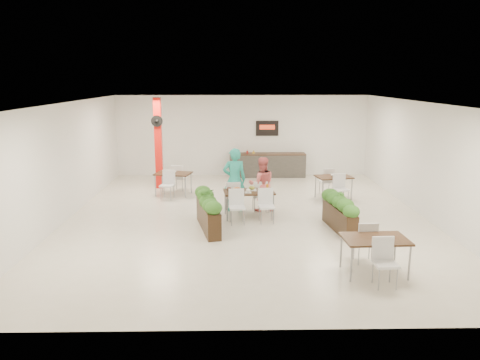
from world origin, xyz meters
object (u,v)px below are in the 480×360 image
Objects in this scene: diner_man at (234,180)px; side_table_a at (173,176)px; red_column at (158,142)px; planter_left at (208,210)px; side_table_b at (334,180)px; main_table at (249,195)px; service_counter at (267,164)px; side_table_c at (375,244)px; planter_right at (340,212)px; diner_woman at (262,184)px.

diner_man is 2.87m from side_table_a.
side_table_a is at bearing -59.35° from red_column.
planter_left is 1.23× the size of side_table_a.
side_table_b is (5.26, -0.65, -0.00)m from side_table_a.
service_counter is at bearing 80.26° from main_table.
side_table_c is at bearing -59.31° from main_table.
side_table_c is at bearing -39.97° from planter_left.
planter_left is 3.39m from planter_right.
planter_right is at bearing -110.41° from side_table_b.
side_table_c is at bearing -81.58° from service_counter.
service_counter is 1.79× the size of side_table_a.
planter_left is at bearing -107.08° from service_counter.
diner_man is 0.91× the size of planter_left.
diner_woman is at bearing -161.99° from side_table_b.
side_table_c is at bearing -41.56° from side_table_a.
side_table_b and side_table_c have the same top height.
diner_woman is at bearing 135.08° from planter_right.
side_table_a is 1.00× the size of side_table_b.
service_counter reaches higher than planter_left.
diner_man is at bearing -5.62° from diner_woman.
main_table is at bearing -99.74° from service_counter.
planter_left is 3.97m from side_table_a.
diner_woman is (0.41, 0.66, 0.17)m from main_table.
planter_left is at bearing 43.76° from diner_woman.
side_table_b is at bearing 38.18° from planter_left.
main_table is 1.54m from planter_left.
diner_man is 1.14× the size of side_table_c.
service_counter is (4.00, 1.86, -1.15)m from red_column.
planter_right is at bearing -2.31° from planter_left.
side_table_c is (5.41, -7.67, -1.01)m from red_column.
diner_woman is at bearing -41.28° from red_column.
diner_woman is (-0.54, -4.90, 0.31)m from service_counter.
side_table_a is 8.18m from side_table_c.
service_counter is at bearing -101.96° from diner_woman.
side_table_a is (-2.43, 2.65, -0.01)m from main_table.
planter_right is (1.89, -1.88, -0.30)m from diner_woman.
side_table_c is (0.07, -2.76, 0.13)m from planter_right.
red_column is 1.58m from side_table_a.
side_table_c is at bearing -54.81° from red_column.
planter_right is (3.38, -0.14, -0.03)m from planter_left.
planter_left is at bearing -57.68° from side_table_a.
diner_woman is (0.80, 0.00, -0.13)m from diner_man.
diner_woman is 0.78× the size of planter_left.
diner_woman is 2.68m from planter_right.
planter_right reaches higher than side_table_c.
service_counter reaches higher than side_table_a.
side_table_a is at bearing -139.36° from service_counter.
service_counter reaches higher than planter_right.
service_counter is 1.56× the size of planter_right.
side_table_b is at bearing 80.49° from planter_right.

